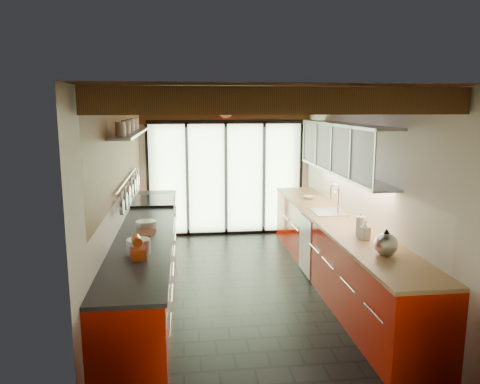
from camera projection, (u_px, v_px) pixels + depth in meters
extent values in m
plane|color=black|center=(244.00, 287.00, 6.37)|extent=(5.50, 5.50, 0.00)
plane|color=silver|center=(226.00, 167.00, 8.81)|extent=(3.20, 0.00, 3.20)
plane|color=silver|center=(293.00, 263.00, 3.45)|extent=(3.20, 0.00, 3.20)
plane|color=silver|center=(120.00, 197.00, 5.94)|extent=(0.00, 5.50, 5.50)
plane|color=silver|center=(362.00, 191.00, 6.32)|extent=(0.00, 5.50, 5.50)
plane|color=#472814|center=(245.00, 93.00, 5.89)|extent=(5.50, 5.50, 0.00)
cube|color=#593316|center=(281.00, 101.00, 3.72)|extent=(3.14, 0.14, 0.22)
cube|color=#593316|center=(262.00, 102.00, 4.60)|extent=(3.14, 0.14, 0.22)
cube|color=#593316|center=(250.00, 102.00, 5.47)|extent=(3.14, 0.14, 0.22)
cube|color=#593316|center=(240.00, 102.00, 6.35)|extent=(3.14, 0.14, 0.22)
cube|color=#593316|center=(233.00, 103.00, 7.23)|extent=(3.14, 0.14, 0.22)
cube|color=#593316|center=(228.00, 103.00, 8.11)|extent=(3.14, 0.14, 0.22)
cube|color=brown|center=(225.00, 110.00, 8.58)|extent=(3.14, 0.06, 0.50)
plane|color=brown|center=(122.00, 142.00, 6.02)|extent=(0.00, 4.90, 4.90)
plane|color=#C6EAAD|center=(226.00, 179.00, 8.84)|extent=(2.90, 0.00, 2.90)
cube|color=black|center=(148.00, 180.00, 8.65)|extent=(0.05, 0.04, 2.15)
cube|color=black|center=(301.00, 177.00, 9.00)|extent=(0.05, 0.04, 2.15)
cube|color=black|center=(226.00, 179.00, 8.80)|extent=(0.06, 0.05, 2.15)
cube|color=black|center=(226.00, 121.00, 8.60)|extent=(2.90, 0.05, 0.06)
cylinder|color=red|center=(226.00, 110.00, 8.54)|extent=(0.34, 0.04, 0.34)
cylinder|color=beige|center=(226.00, 110.00, 8.52)|extent=(0.28, 0.02, 0.28)
cube|color=#B41300|center=(148.00, 260.00, 6.14)|extent=(0.65, 5.00, 0.88)
cube|color=black|center=(147.00, 226.00, 6.05)|extent=(0.68, 5.00, 0.04)
cube|color=silver|center=(155.00, 231.00, 7.55)|extent=(0.66, 0.90, 0.90)
cube|color=black|center=(154.00, 201.00, 7.46)|extent=(0.65, 0.90, 0.06)
cube|color=#B41300|center=(336.00, 253.00, 6.44)|extent=(0.65, 5.00, 0.88)
cube|color=tan|center=(337.00, 221.00, 6.35)|extent=(0.68, 5.00, 0.04)
cube|color=white|center=(305.00, 245.00, 6.79)|extent=(0.02, 0.60, 0.84)
cube|color=silver|center=(328.00, 212.00, 6.74)|extent=(0.45, 0.52, 0.02)
cylinder|color=silver|center=(339.00, 200.00, 6.72)|extent=(0.02, 0.02, 0.34)
torus|color=silver|center=(335.00, 189.00, 6.69)|extent=(0.14, 0.02, 0.14)
plane|color=silver|center=(332.00, 149.00, 6.47)|extent=(0.00, 3.00, 3.00)
cube|color=#9EA0A5|center=(343.00, 172.00, 6.55)|extent=(0.34, 3.00, 0.03)
cube|color=#9EA0A5|center=(345.00, 124.00, 6.43)|extent=(0.34, 3.00, 0.03)
cylinder|color=silver|center=(127.00, 180.00, 6.21)|extent=(0.02, 2.20, 0.02)
cube|color=silver|center=(131.00, 132.00, 6.01)|extent=(0.28, 2.60, 0.03)
cylinder|color=silver|center=(122.00, 207.00, 5.37)|extent=(0.04, 0.18, 0.18)
cylinder|color=silver|center=(126.00, 201.00, 5.71)|extent=(0.04, 0.22, 0.22)
cylinder|color=silver|center=(129.00, 196.00, 6.05)|extent=(0.04, 0.26, 0.26)
cylinder|color=silver|center=(132.00, 191.00, 6.39)|extent=(0.04, 0.18, 0.18)
cylinder|color=silver|center=(134.00, 187.00, 6.74)|extent=(0.04, 0.22, 0.22)
cylinder|color=silver|center=(136.00, 183.00, 7.03)|extent=(0.04, 0.26, 0.26)
cylinder|color=silver|center=(138.00, 180.00, 7.27)|extent=(0.04, 0.18, 0.18)
cube|color=#CB4510|center=(137.00, 252.00, 4.74)|extent=(0.20, 0.28, 0.11)
cylinder|color=#CB4510|center=(137.00, 241.00, 4.70)|extent=(0.13, 0.18, 0.10)
cylinder|color=silver|center=(138.00, 248.00, 4.78)|extent=(0.15, 0.15, 0.11)
cylinder|color=silver|center=(138.00, 247.00, 4.86)|extent=(0.25, 0.25, 0.16)
cylinder|color=silver|center=(146.00, 225.00, 5.86)|extent=(0.26, 0.26, 0.10)
cube|color=brown|center=(145.00, 233.00, 5.61)|extent=(0.27, 0.34, 0.03)
sphere|color=silver|center=(386.00, 243.00, 4.81)|extent=(0.29, 0.29, 0.24)
cone|color=black|center=(387.00, 231.00, 4.79)|extent=(0.11, 0.11, 0.07)
cylinder|color=silver|center=(381.00, 239.00, 4.94)|extent=(0.05, 0.10, 0.05)
cylinder|color=white|center=(360.00, 226.00, 5.51)|extent=(0.12, 0.12, 0.23)
cylinder|color=silver|center=(361.00, 215.00, 5.49)|extent=(0.02, 0.02, 0.04)
imported|color=silver|center=(365.00, 230.00, 5.37)|extent=(0.12, 0.12, 0.22)
imported|color=silver|center=(309.00, 197.00, 7.73)|extent=(0.19, 0.19, 0.05)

